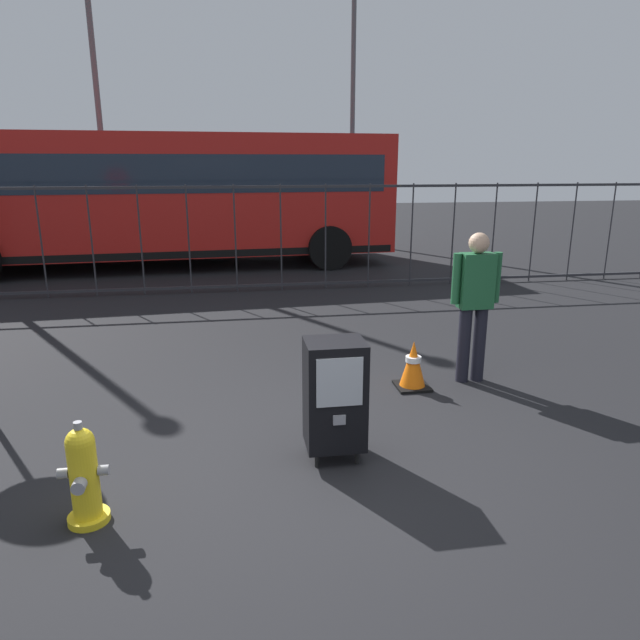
{
  "coord_description": "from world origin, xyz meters",
  "views": [
    {
      "loc": [
        -0.54,
        -4.1,
        2.39
      ],
      "look_at": [
        0.3,
        1.2,
        0.9
      ],
      "focal_mm": 32.01,
      "sensor_mm": 36.0,
      "label": 1
    }
  ],
  "objects": [
    {
      "name": "ground_plane",
      "position": [
        0.0,
        0.0,
        0.0
      ],
      "size": [
        60.0,
        60.0,
        0.0
      ],
      "primitive_type": "plane",
      "color": "black"
    },
    {
      "name": "fire_hydrant",
      "position": [
        -1.58,
        -0.47,
        0.35
      ],
      "size": [
        0.33,
        0.32,
        0.75
      ],
      "color": "yellow",
      "rests_on": "ground_plane"
    },
    {
      "name": "newspaper_box_primary",
      "position": [
        0.25,
        0.13,
        0.57
      ],
      "size": [
        0.48,
        0.42,
        1.02
      ],
      "color": "black",
      "rests_on": "ground_plane"
    },
    {
      "name": "pedestrian",
      "position": [
        2.08,
        1.61,
        0.95
      ],
      "size": [
        0.55,
        0.22,
        1.67
      ],
      "color": "black",
      "rests_on": "ground_plane"
    },
    {
      "name": "traffic_cone",
      "position": [
        1.37,
        1.51,
        0.26
      ],
      "size": [
        0.36,
        0.36,
        0.53
      ],
      "color": "black",
      "rests_on": "ground_plane"
    },
    {
      "name": "fence_barrier",
      "position": [
        0.0,
        6.71,
        1.02
      ],
      "size": [
        18.03,
        0.04,
        2.0
      ],
      "color": "#2D2D33",
      "rests_on": "ground_plane"
    },
    {
      "name": "bus_near",
      "position": [
        -2.03,
        9.71,
        1.71
      ],
      "size": [
        10.63,
        3.28,
        3.0
      ],
      "rotation": [
        0.0,
        0.0,
        0.06
      ],
      "color": "red",
      "rests_on": "ground_plane"
    },
    {
      "name": "bus_far",
      "position": [
        -5.39,
        13.42,
        1.71
      ],
      "size": [
        10.53,
        2.87,
        3.0
      ],
      "rotation": [
        0.0,
        0.0,
        -0.01
      ],
      "color": "#4C5156",
      "rests_on": "ground_plane"
    },
    {
      "name": "street_light_near_right",
      "position": [
        -3.59,
        11.45,
        4.96
      ],
      "size": [
        0.32,
        0.32,
        8.75
      ],
      "color": "#4C4F54",
      "rests_on": "ground_plane"
    },
    {
      "name": "street_light_far_left",
      "position": [
        3.13,
        12.98,
        4.1
      ],
      "size": [
        0.32,
        0.32,
        7.08
      ],
      "color": "#4C4F54",
      "rests_on": "ground_plane"
    }
  ]
}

